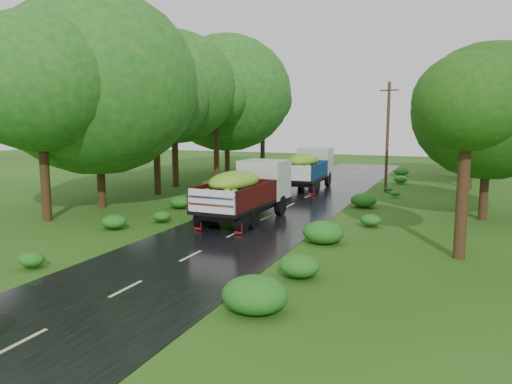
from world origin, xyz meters
The scene contains 9 objects.
ground centered at (0.00, 0.00, 0.00)m, with size 120.00×120.00×0.00m, color #1A420E.
road centered at (0.00, 5.00, 0.01)m, with size 6.50×80.00×0.02m, color black.
road_lines centered at (0.00, 6.00, 0.02)m, with size 0.12×69.60×0.00m.
truck_near centered at (-0.66, 11.11, 1.66)m, with size 2.71×7.06×2.93m.
truck_far centered at (-1.07, 23.59, 1.67)m, with size 2.65×7.09×2.95m.
utility_pole centered at (4.52, 24.04, 3.97)m, with size 1.32×0.47×7.71m.
trees_left centered at (-10.46, 20.75, 7.12)m, with size 6.31×32.04×9.79m.
trees_right centered at (9.99, 23.50, 5.48)m, with size 4.82×32.38×7.31m.
shrubs centered at (0.00, 14.00, 0.35)m, with size 11.90×44.00×0.70m.
Camera 1 is at (9.24, -12.10, 5.19)m, focal length 35.00 mm.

